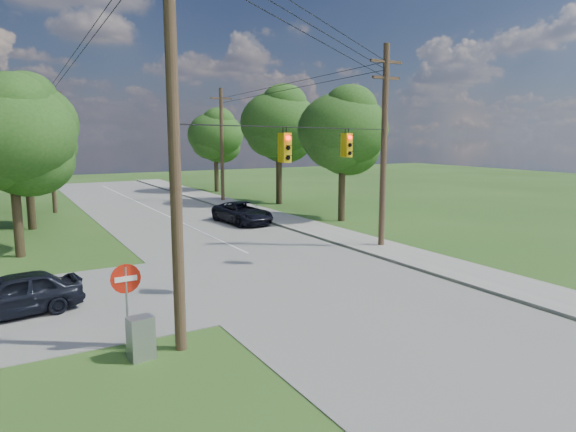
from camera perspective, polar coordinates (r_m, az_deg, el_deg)
ground at (r=16.65m, az=4.24°, el=-11.86°), size 140.00×140.00×0.00m
main_road at (r=21.67m, az=1.25°, el=-6.82°), size 10.00×100.00×0.03m
sidewalk_east at (r=25.65m, az=14.26°, el=-4.50°), size 2.60×100.00×0.12m
pole_sw at (r=13.92m, az=-12.62°, el=10.05°), size 2.00×0.32×12.00m
pole_ne at (r=27.33m, az=10.61°, el=7.89°), size 2.00×0.32×10.50m
pole_north_e at (r=46.38m, az=-7.36°, el=7.93°), size 2.00×0.32×10.00m
pole_north_w at (r=43.06m, az=-24.87°, el=7.11°), size 2.00×0.32×10.00m
power_lines at (r=26.68m, az=-7.16°, el=15.88°), size 13.93×29.62×4.93m
traffic_signals at (r=20.67m, az=3.46°, el=7.80°), size 4.91×3.27×1.05m
tree_w_near at (r=27.90m, az=-28.45°, el=7.93°), size 6.00×6.00×8.40m
tree_w_mid at (r=35.94m, az=-27.25°, el=9.06°), size 6.40×6.40×9.22m
tree_e_near at (r=35.55m, az=6.10°, el=9.47°), size 6.20×6.20×8.81m
tree_e_mid at (r=44.31m, az=-1.02°, el=10.26°), size 6.60×6.60×9.64m
tree_e_far at (r=54.76m, az=-8.05°, el=8.90°), size 5.80×5.80×8.32m
car_cross_dark at (r=19.20m, az=-28.22°, el=-7.71°), size 4.46×2.36×1.45m
car_main_north at (r=34.70m, az=-5.09°, el=0.37°), size 2.86×5.36×1.43m
control_cabinet at (r=14.54m, az=-16.03°, el=-12.90°), size 0.71×0.56×1.17m
do_not_enter_sign at (r=14.76m, az=-17.54°, el=-7.65°), size 0.83×0.08×2.48m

